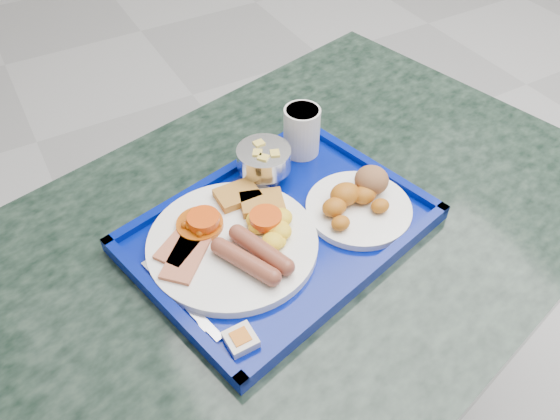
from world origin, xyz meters
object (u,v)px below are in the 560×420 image
tray (280,230)px  main_plate (238,238)px  table (296,287)px  bread_plate (359,201)px  juice_cup (302,130)px  fruit_bowl (264,159)px

tray → main_plate: main_plate is taller
table → bread_plate: size_ratio=7.26×
juice_cup → bread_plate: bearing=-88.5°
fruit_bowl → juice_cup: (0.09, 0.03, 0.01)m
main_plate → table: bearing=3.0°
table → bread_plate: bread_plate is taller
table → tray: (-0.04, -0.01, 0.19)m
table → main_plate: (-0.11, -0.01, 0.21)m
fruit_bowl → tray: bearing=-106.8°
main_plate → bread_plate: 0.21m
main_plate → juice_cup: size_ratio=2.89×
tray → fruit_bowl: 0.13m
table → fruit_bowl: 0.26m
bread_plate → juice_cup: (-0.00, 0.17, 0.03)m
bread_plate → table: bearing=159.9°
bread_plate → juice_cup: size_ratio=1.90×
table → tray: 0.19m
main_plate → bread_plate: (0.21, -0.03, 0.00)m
table → bread_plate: bearing=-20.1°
bread_plate → tray: bearing=169.0°
bread_plate → juice_cup: bearing=91.5°
tray → fruit_bowl: size_ratio=5.61×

